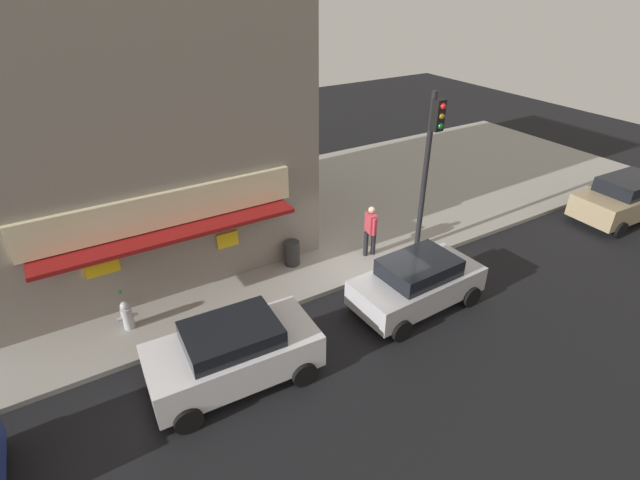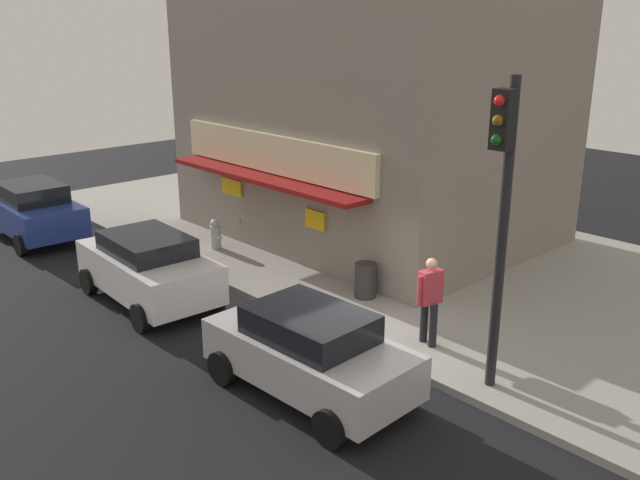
{
  "view_description": "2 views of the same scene",
  "coord_description": "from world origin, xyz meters",
  "px_view_note": "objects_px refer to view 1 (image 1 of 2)",
  "views": [
    {
      "loc": [
        -8.03,
        -9.9,
        8.75
      ],
      "look_at": [
        -1.65,
        0.67,
        1.59
      ],
      "focal_mm": 26.42,
      "sensor_mm": 36.0,
      "label": 1
    },
    {
      "loc": [
        8.26,
        -9.01,
        6.4
      ],
      "look_at": [
        -2.97,
        1.39,
        1.44
      ],
      "focal_mm": 38.47,
      "sensor_mm": 36.0,
      "label": 2
    }
  ],
  "objects_px": {
    "fire_hydrant": "(127,315)",
    "parked_car_silver": "(417,282)",
    "traffic_light": "(430,154)",
    "pedestrian": "(370,229)",
    "parked_car_tan": "(626,198)",
    "parked_car_white": "(233,352)",
    "trash_can": "(292,253)",
    "potted_plant_by_doorway": "(118,289)"
  },
  "relations": [
    {
      "from": "fire_hydrant",
      "to": "parked_car_silver",
      "type": "relative_size",
      "value": 0.22
    },
    {
      "from": "traffic_light",
      "to": "pedestrian",
      "type": "bearing_deg",
      "value": 162.89
    },
    {
      "from": "parked_car_tan",
      "to": "parked_car_white",
      "type": "height_order",
      "value": "parked_car_tan"
    },
    {
      "from": "trash_can",
      "to": "pedestrian",
      "type": "bearing_deg",
      "value": -18.67
    },
    {
      "from": "trash_can",
      "to": "parked_car_silver",
      "type": "distance_m",
      "value": 4.29
    },
    {
      "from": "potted_plant_by_doorway",
      "to": "parked_car_silver",
      "type": "xyz_separation_m",
      "value": [
        7.51,
        -4.35,
        0.14
      ]
    },
    {
      "from": "fire_hydrant",
      "to": "trash_can",
      "type": "xyz_separation_m",
      "value": [
        5.36,
        0.53,
        -0.0
      ]
    },
    {
      "from": "pedestrian",
      "to": "parked_car_white",
      "type": "relative_size",
      "value": 0.45
    },
    {
      "from": "pedestrian",
      "to": "trash_can",
      "type": "bearing_deg",
      "value": 161.33
    },
    {
      "from": "potted_plant_by_doorway",
      "to": "parked_car_silver",
      "type": "height_order",
      "value": "parked_car_silver"
    },
    {
      "from": "parked_car_tan",
      "to": "traffic_light",
      "type": "bearing_deg",
      "value": 165.65
    },
    {
      "from": "parked_car_white",
      "to": "parked_car_silver",
      "type": "bearing_deg",
      "value": -0.31
    },
    {
      "from": "potted_plant_by_doorway",
      "to": "parked_car_tan",
      "type": "relative_size",
      "value": 0.21
    },
    {
      "from": "fire_hydrant",
      "to": "parked_car_white",
      "type": "distance_m",
      "value": 3.65
    },
    {
      "from": "parked_car_white",
      "to": "parked_car_tan",
      "type": "bearing_deg",
      "value": 0.14
    },
    {
      "from": "pedestrian",
      "to": "fire_hydrant",
      "type": "bearing_deg",
      "value": 177.64
    },
    {
      "from": "traffic_light",
      "to": "fire_hydrant",
      "type": "relative_size",
      "value": 6.26
    },
    {
      "from": "fire_hydrant",
      "to": "pedestrian",
      "type": "xyz_separation_m",
      "value": [
        7.91,
        -0.33,
        0.6
      ]
    },
    {
      "from": "pedestrian",
      "to": "potted_plant_by_doorway",
      "type": "bearing_deg",
      "value": 169.13
    },
    {
      "from": "traffic_light",
      "to": "pedestrian",
      "type": "distance_m",
      "value": 3.06
    },
    {
      "from": "pedestrian",
      "to": "parked_car_tan",
      "type": "height_order",
      "value": "pedestrian"
    },
    {
      "from": "trash_can",
      "to": "parked_car_tan",
      "type": "height_order",
      "value": "parked_car_tan"
    },
    {
      "from": "fire_hydrant",
      "to": "parked_car_silver",
      "type": "xyz_separation_m",
      "value": [
        7.52,
        -3.16,
        0.26
      ]
    },
    {
      "from": "fire_hydrant",
      "to": "trash_can",
      "type": "height_order",
      "value": "fire_hydrant"
    },
    {
      "from": "pedestrian",
      "to": "parked_car_silver",
      "type": "xyz_separation_m",
      "value": [
        -0.39,
        -2.84,
        -0.35
      ]
    },
    {
      "from": "parked_car_silver",
      "to": "potted_plant_by_doorway",
      "type": "bearing_deg",
      "value": 149.89
    },
    {
      "from": "trash_can",
      "to": "parked_car_silver",
      "type": "height_order",
      "value": "parked_car_silver"
    },
    {
      "from": "traffic_light",
      "to": "pedestrian",
      "type": "height_order",
      "value": "traffic_light"
    },
    {
      "from": "potted_plant_by_doorway",
      "to": "parked_car_silver",
      "type": "bearing_deg",
      "value": -30.11
    },
    {
      "from": "parked_car_white",
      "to": "trash_can",
      "type": "bearing_deg",
      "value": 46.14
    },
    {
      "from": "parked_car_white",
      "to": "traffic_light",
      "type": "bearing_deg",
      "value": 16.11
    },
    {
      "from": "fire_hydrant",
      "to": "parked_car_white",
      "type": "height_order",
      "value": "parked_car_white"
    },
    {
      "from": "pedestrian",
      "to": "potted_plant_by_doorway",
      "type": "xyz_separation_m",
      "value": [
        -7.9,
        1.52,
        -0.49
      ]
    },
    {
      "from": "fire_hydrant",
      "to": "parked_car_tan",
      "type": "xyz_separation_m",
      "value": [
        18.36,
        -3.09,
        0.32
      ]
    },
    {
      "from": "pedestrian",
      "to": "parked_car_tan",
      "type": "relative_size",
      "value": 0.4
    },
    {
      "from": "parked_car_white",
      "to": "potted_plant_by_doorway",
      "type": "bearing_deg",
      "value": 112.9
    },
    {
      "from": "fire_hydrant",
      "to": "trash_can",
      "type": "bearing_deg",
      "value": 5.69
    },
    {
      "from": "trash_can",
      "to": "parked_car_white",
      "type": "relative_size",
      "value": 0.2
    },
    {
      "from": "trash_can",
      "to": "parked_car_silver",
      "type": "bearing_deg",
      "value": -59.74
    },
    {
      "from": "parked_car_silver",
      "to": "parked_car_tan",
      "type": "height_order",
      "value": "parked_car_tan"
    },
    {
      "from": "parked_car_silver",
      "to": "parked_car_tan",
      "type": "xyz_separation_m",
      "value": [
        10.84,
        0.07,
        0.06
      ]
    },
    {
      "from": "fire_hydrant",
      "to": "trash_can",
      "type": "relative_size",
      "value": 1.04
    }
  ]
}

